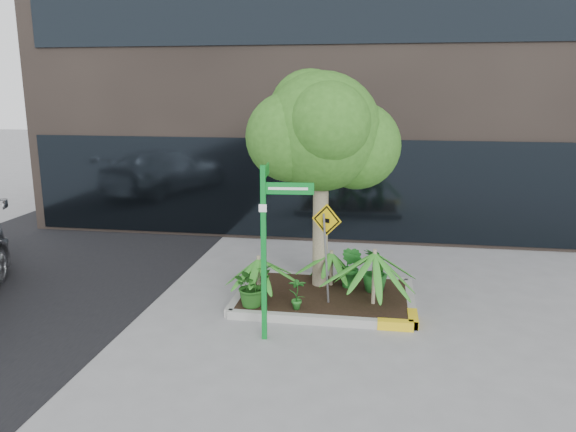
# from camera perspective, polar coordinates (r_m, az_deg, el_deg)

# --- Properties ---
(ground) EXTENTS (80.00, 80.00, 0.00)m
(ground) POSITION_cam_1_polar(r_m,az_deg,el_deg) (10.58, 2.50, -9.11)
(ground) COLOR gray
(ground) RESTS_ON ground
(planter) EXTENTS (3.35, 2.36, 0.15)m
(planter) POSITION_cam_1_polar(r_m,az_deg,el_deg) (10.78, 3.91, -8.14)
(planter) COLOR #9E9E99
(planter) RESTS_ON ground
(tree) EXTENTS (2.89, 2.56, 4.33)m
(tree) POSITION_cam_1_polar(r_m,az_deg,el_deg) (10.64, 3.43, 8.54)
(tree) COLOR tan
(tree) RESTS_ON ground
(palm_front) EXTENTS (1.15, 1.15, 1.28)m
(palm_front) POSITION_cam_1_polar(r_m,az_deg,el_deg) (10.09, 8.81, -3.71)
(palm_front) COLOR tan
(palm_front) RESTS_ON ground
(palm_left) EXTENTS (0.93, 0.93, 1.03)m
(palm_left) POSITION_cam_1_polar(r_m,az_deg,el_deg) (10.28, -3.03, -4.35)
(palm_left) COLOR tan
(palm_left) RESTS_ON ground
(palm_back) EXTENTS (0.80, 0.80, 0.89)m
(palm_back) POSITION_cam_1_polar(r_m,az_deg,el_deg) (11.03, 4.44, -3.74)
(palm_back) COLOR tan
(palm_back) RESTS_ON ground
(shrub_a) EXTENTS (0.98, 0.98, 0.77)m
(shrub_a) POSITION_cam_1_polar(r_m,az_deg,el_deg) (10.09, -3.66, -6.99)
(shrub_a) COLOR #1E5317
(shrub_a) RESTS_ON planter
(shrub_b) EXTENTS (0.66, 0.66, 0.85)m
(shrub_b) POSITION_cam_1_polar(r_m,az_deg,el_deg) (10.87, 8.83, -5.45)
(shrub_b) COLOR #1B5A1D
(shrub_b) RESTS_ON planter
(shrub_c) EXTENTS (0.33, 0.33, 0.59)m
(shrub_c) POSITION_cam_1_polar(r_m,az_deg,el_deg) (9.94, 0.94, -7.85)
(shrub_c) COLOR #206720
(shrub_c) RESTS_ON planter
(shrub_d) EXTENTS (0.65, 0.65, 0.85)m
(shrub_d) POSITION_cam_1_polar(r_m,az_deg,el_deg) (11.00, 6.42, -5.14)
(shrub_d) COLOR #1E6A22
(shrub_d) RESTS_ON planter
(street_sign_post) EXTENTS (0.86, 0.83, 2.83)m
(street_sign_post) POSITION_cam_1_polar(r_m,az_deg,el_deg) (8.76, -2.10, -1.78)
(street_sign_post) COLOR #0B7F26
(street_sign_post) RESTS_ON ground
(cattle_sign) EXTENTS (0.54, 0.27, 1.86)m
(cattle_sign) POSITION_cam_1_polar(r_m,az_deg,el_deg) (9.85, 3.92, -2.19)
(cattle_sign) COLOR slate
(cattle_sign) RESTS_ON ground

